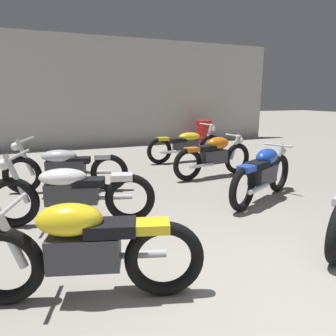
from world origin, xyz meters
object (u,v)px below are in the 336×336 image
at_px(motorcycle_left_row_1, 71,192).
at_px(oil_drum, 204,132).
at_px(motorcycle_right_row_2, 214,156).
at_px(motorcycle_left_row_0, 83,249).
at_px(motorcycle_left_row_2, 65,167).
at_px(motorcycle_right_row_1, 263,173).
at_px(motorcycle_right_row_3, 186,144).

xyz_separation_m(motorcycle_left_row_1, oil_drum, (5.04, 5.77, -0.03)).
distance_m(motorcycle_right_row_2, oil_drum, 4.75).
relative_size(motorcycle_left_row_0, oil_drum, 2.26).
height_order(motorcycle_left_row_1, motorcycle_right_row_2, motorcycle_left_row_1).
bearing_deg(motorcycle_left_row_0, motorcycle_left_row_2, 89.27).
distance_m(motorcycle_left_row_0, motorcycle_right_row_1, 3.36).
bearing_deg(motorcycle_right_row_2, oil_drum, 64.52).
xyz_separation_m(motorcycle_left_row_2, motorcycle_right_row_1, (2.96, -1.65, 0.01)).
distance_m(motorcycle_left_row_1, oil_drum, 7.66).
bearing_deg(motorcycle_right_row_1, oil_drum, 70.69).
xyz_separation_m(motorcycle_left_row_2, oil_drum, (5.03, 4.25, -0.03)).
height_order(motorcycle_right_row_1, motorcycle_right_row_2, same).
bearing_deg(oil_drum, motorcycle_right_row_1, -109.31).
height_order(motorcycle_left_row_0, motorcycle_right_row_1, same).
relative_size(motorcycle_right_row_1, motorcycle_right_row_3, 0.84).
xyz_separation_m(motorcycle_right_row_1, motorcycle_right_row_3, (0.15, 3.26, -0.01)).
height_order(motorcycle_left_row_1, oil_drum, motorcycle_left_row_1).
height_order(motorcycle_left_row_0, motorcycle_right_row_2, same).
bearing_deg(motorcycle_right_row_3, motorcycle_left_row_1, -134.84).
xyz_separation_m(motorcycle_right_row_3, oil_drum, (1.92, 2.64, -0.03)).
xyz_separation_m(motorcycle_right_row_1, oil_drum, (2.07, 5.90, -0.03)).
distance_m(motorcycle_left_row_1, motorcycle_right_row_2, 3.35).
height_order(motorcycle_left_row_0, motorcycle_left_row_2, motorcycle_left_row_2).
xyz_separation_m(motorcycle_left_row_0, motorcycle_right_row_1, (3.00, 1.52, 0.00)).
bearing_deg(motorcycle_left_row_2, motorcycle_right_row_2, -0.65).
relative_size(motorcycle_left_row_0, motorcycle_right_row_2, 0.98).
height_order(motorcycle_right_row_1, motorcycle_right_row_3, motorcycle_right_row_3).
xyz_separation_m(motorcycle_left_row_0, motorcycle_left_row_1, (0.03, 1.64, -0.01)).
distance_m(motorcycle_left_row_1, motorcycle_right_row_1, 2.98).
distance_m(motorcycle_right_row_1, motorcycle_right_row_3, 3.27).
distance_m(motorcycle_right_row_1, motorcycle_right_row_2, 1.61).
xyz_separation_m(motorcycle_left_row_1, motorcycle_right_row_2, (3.00, 1.49, 0.01)).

